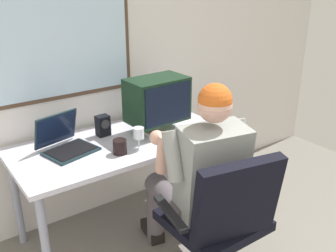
{
  "coord_description": "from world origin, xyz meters",
  "views": [
    {
      "loc": [
        -1.04,
        -0.05,
        1.84
      ],
      "look_at": [
        0.25,
        1.76,
        0.94
      ],
      "focal_mm": 41.52,
      "sensor_mm": 36.0,
      "label": 1
    }
  ],
  "objects_px": {
    "person_seated": "(200,175)",
    "laptop": "(64,141)",
    "desk": "(122,150)",
    "crt_monitor": "(157,100)",
    "coffee_mug": "(120,147)",
    "office_chair": "(223,215)",
    "wine_glass": "(139,134)",
    "desk_speaker": "(103,126)"
  },
  "relations": [
    {
      "from": "person_seated",
      "to": "coffee_mug",
      "type": "bearing_deg",
      "value": 125.74
    },
    {
      "from": "wine_glass",
      "to": "desk_speaker",
      "type": "relative_size",
      "value": 1.01
    },
    {
      "from": "desk",
      "to": "wine_glass",
      "type": "distance_m",
      "value": 0.27
    },
    {
      "from": "crt_monitor",
      "to": "coffee_mug",
      "type": "bearing_deg",
      "value": -156.77
    },
    {
      "from": "desk",
      "to": "coffee_mug",
      "type": "xyz_separation_m",
      "value": [
        -0.11,
        -0.18,
        0.13
      ]
    },
    {
      "from": "office_chair",
      "to": "wine_glass",
      "type": "xyz_separation_m",
      "value": [
        -0.13,
        0.69,
        0.29
      ]
    },
    {
      "from": "laptop",
      "to": "wine_glass",
      "type": "distance_m",
      "value": 0.49
    },
    {
      "from": "office_chair",
      "to": "desk",
      "type": "bearing_deg",
      "value": 99.95
    },
    {
      "from": "person_seated",
      "to": "desk_speaker",
      "type": "xyz_separation_m",
      "value": [
        -0.26,
        0.76,
        0.14
      ]
    },
    {
      "from": "desk_speaker",
      "to": "crt_monitor",
      "type": "bearing_deg",
      "value": -22.72
    },
    {
      "from": "person_seated",
      "to": "laptop",
      "type": "height_order",
      "value": "person_seated"
    },
    {
      "from": "desk",
      "to": "wine_glass",
      "type": "relative_size",
      "value": 9.95
    },
    {
      "from": "crt_monitor",
      "to": "desk_speaker",
      "type": "bearing_deg",
      "value": 157.28
    },
    {
      "from": "crt_monitor",
      "to": "desk",
      "type": "bearing_deg",
      "value": 179.4
    },
    {
      "from": "desk",
      "to": "office_chair",
      "type": "bearing_deg",
      "value": -80.05
    },
    {
      "from": "person_seated",
      "to": "desk",
      "type": "bearing_deg",
      "value": 108.2
    },
    {
      "from": "desk",
      "to": "crt_monitor",
      "type": "relative_size",
      "value": 3.44
    },
    {
      "from": "desk",
      "to": "coffee_mug",
      "type": "relative_size",
      "value": 15.75
    },
    {
      "from": "crt_monitor",
      "to": "laptop",
      "type": "height_order",
      "value": "crt_monitor"
    },
    {
      "from": "wine_glass",
      "to": "coffee_mug",
      "type": "distance_m",
      "value": 0.15
    },
    {
      "from": "office_chair",
      "to": "wine_glass",
      "type": "distance_m",
      "value": 0.75
    },
    {
      "from": "person_seated",
      "to": "crt_monitor",
      "type": "bearing_deg",
      "value": 80.6
    },
    {
      "from": "desk",
      "to": "crt_monitor",
      "type": "xyz_separation_m",
      "value": [
        0.3,
        -0.0,
        0.31
      ]
    },
    {
      "from": "crt_monitor",
      "to": "wine_glass",
      "type": "xyz_separation_m",
      "value": [
        -0.27,
        -0.19,
        -0.13
      ]
    },
    {
      "from": "person_seated",
      "to": "desk_speaker",
      "type": "relative_size",
      "value": 8.66
    },
    {
      "from": "desk",
      "to": "laptop",
      "type": "relative_size",
      "value": 4.02
    },
    {
      "from": "office_chair",
      "to": "coffee_mug",
      "type": "distance_m",
      "value": 0.78
    },
    {
      "from": "desk",
      "to": "person_seated",
      "type": "distance_m",
      "value": 0.64
    },
    {
      "from": "wine_glass",
      "to": "desk_speaker",
      "type": "bearing_deg",
      "value": 104.75
    },
    {
      "from": "coffee_mug",
      "to": "wine_glass",
      "type": "bearing_deg",
      "value": -4.6
    },
    {
      "from": "desk_speaker",
      "to": "coffee_mug",
      "type": "height_order",
      "value": "desk_speaker"
    },
    {
      "from": "desk_speaker",
      "to": "coffee_mug",
      "type": "xyz_separation_m",
      "value": [
        -0.05,
        -0.33,
        -0.03
      ]
    },
    {
      "from": "person_seated",
      "to": "wine_glass",
      "type": "relative_size",
      "value": 8.55
    },
    {
      "from": "person_seated",
      "to": "wine_glass",
      "type": "height_order",
      "value": "person_seated"
    },
    {
      "from": "office_chair",
      "to": "desk_speaker",
      "type": "distance_m",
      "value": 1.08
    },
    {
      "from": "person_seated",
      "to": "coffee_mug",
      "type": "height_order",
      "value": "person_seated"
    },
    {
      "from": "office_chair",
      "to": "desk_speaker",
      "type": "relative_size",
      "value": 6.45
    },
    {
      "from": "desk",
      "to": "crt_monitor",
      "type": "distance_m",
      "value": 0.43
    },
    {
      "from": "office_chair",
      "to": "laptop",
      "type": "height_order",
      "value": "laptop"
    },
    {
      "from": "laptop",
      "to": "desk_speaker",
      "type": "bearing_deg",
      "value": 11.61
    },
    {
      "from": "laptop",
      "to": "coffee_mug",
      "type": "distance_m",
      "value": 0.38
    },
    {
      "from": "person_seated",
      "to": "crt_monitor",
      "type": "xyz_separation_m",
      "value": [
        0.1,
        0.61,
        0.3
      ]
    }
  ]
}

